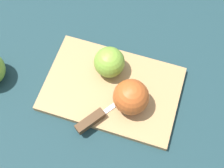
% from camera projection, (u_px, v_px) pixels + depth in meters
% --- Properties ---
extents(ground_plane, '(4.00, 4.00, 0.00)m').
position_uv_depth(ground_plane, '(112.00, 90.00, 0.81)').
color(ground_plane, '#193338').
extents(cutting_board, '(0.35, 0.24, 0.02)m').
position_uv_depth(cutting_board, '(112.00, 89.00, 0.80)').
color(cutting_board, '#A37A4C').
rests_on(cutting_board, ground_plane).
extents(apple_half_left, '(0.08, 0.08, 0.08)m').
position_uv_depth(apple_half_left, '(109.00, 62.00, 0.78)').
color(apple_half_left, olive).
rests_on(apple_half_left, cutting_board).
extents(apple_half_right, '(0.09, 0.09, 0.09)m').
position_uv_depth(apple_half_right, '(131.00, 97.00, 0.74)').
color(apple_half_right, '#AD4C1E').
rests_on(apple_half_right, cutting_board).
extents(knife, '(0.11, 0.14, 0.02)m').
position_uv_depth(knife, '(92.00, 120.00, 0.75)').
color(knife, silver).
rests_on(knife, cutting_board).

